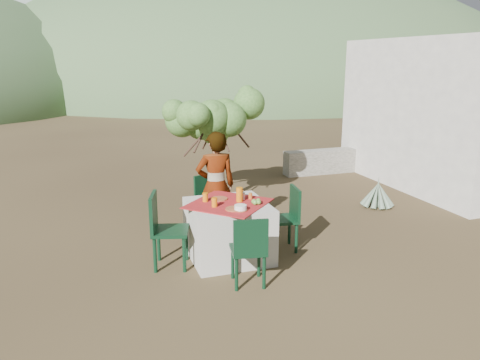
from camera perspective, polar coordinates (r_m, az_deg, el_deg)
name	(u,v)px	position (r m, az deg, el deg)	size (l,w,h in m)	color
ground	(236,242)	(6.90, -0.52, -7.56)	(160.00, 160.00, 0.00)	#342517
table	(229,230)	(6.27, -1.40, -6.16)	(1.30, 1.30, 0.76)	beige
chair_far	(210,200)	(7.19, -3.71, -2.50)	(0.53, 0.53, 0.88)	black
chair_near	(249,248)	(5.45, 1.13, -8.31)	(0.46, 0.46, 0.87)	black
chair_left	(164,227)	(6.02, -9.30, -5.64)	(0.56, 0.56, 0.97)	black
chair_right	(287,215)	(6.53, 5.77, -4.30)	(0.46, 0.46, 0.89)	black
person	(216,186)	(6.83, -2.98, -0.71)	(0.59, 0.39, 1.61)	#8C6651
shrub_tree	(217,124)	(8.39, -2.78, 6.81)	(1.58, 1.55, 1.86)	#402C20
agave	(378,195)	(8.80, 16.42, -1.77)	(0.60, 0.59, 0.63)	slate
guesthouse	(462,113)	(10.98, 25.47, 7.44)	(3.20, 4.20, 3.00)	silver
stone_wall	(337,160)	(11.24, 11.71, 2.34)	(2.60, 0.35, 0.55)	gray
hill_near_right	(239,87)	(44.41, -0.08, 11.26)	(48.00, 48.00, 20.00)	#375831
hill_far_center	(62,82)	(58.18, -20.83, 11.13)	(60.00, 60.00, 24.00)	slate
hill_far_right	(337,80)	(60.14, 11.72, 11.84)	(36.00, 36.00, 14.00)	slate
plate_far	(219,199)	(6.32, -2.57, -2.30)	(0.23, 0.23, 0.01)	brown
plate_near	(234,209)	(5.89, -0.69, -3.54)	(0.23, 0.23, 0.01)	brown
glass_far	(205,197)	(6.22, -4.25, -2.10)	(0.07, 0.07, 0.12)	orange
glass_near	(214,202)	(5.99, -3.13, -2.72)	(0.07, 0.07, 0.12)	orange
juice_pitcher	(240,195)	(6.19, -0.06, -1.78)	(0.09, 0.09, 0.19)	orange
bowl_plate	(240,210)	(5.86, 0.06, -3.66)	(0.17, 0.17, 0.01)	brown
white_bowl	(240,207)	(5.85, 0.06, -3.34)	(0.15, 0.15, 0.06)	white
jar_left	(250,196)	(6.32, 1.28, -1.95)	(0.05, 0.05, 0.08)	#BD5F21
jar_right	(242,194)	(6.41, 0.20, -1.67)	(0.06, 0.06, 0.09)	#BD5F21
napkin_holder	(242,196)	(6.28, 0.26, -1.97)	(0.08, 0.04, 0.10)	white
fruit_cluster	(256,202)	(6.09, 2.02, -2.67)	(0.13, 0.12, 0.07)	#5F9A38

